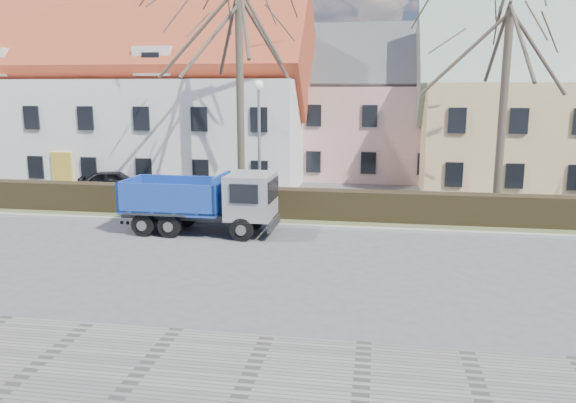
% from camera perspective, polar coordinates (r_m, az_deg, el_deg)
% --- Properties ---
extents(ground, '(120.00, 120.00, 0.00)m').
position_cam_1_polar(ground, '(19.38, -5.02, -5.73)').
color(ground, '#4B4B4E').
extents(sidewalk_near, '(80.00, 5.00, 0.08)m').
position_cam_1_polar(sidewalk_near, '(11.94, -15.59, -17.32)').
color(sidewalk_near, slate).
rests_on(sidewalk_near, ground).
extents(curb_far, '(80.00, 0.30, 0.12)m').
position_cam_1_polar(curb_far, '(23.69, -2.28, -2.37)').
color(curb_far, '#9A9790').
rests_on(curb_far, ground).
extents(grass_strip, '(80.00, 3.00, 0.10)m').
position_cam_1_polar(grass_strip, '(25.22, -1.55, -1.54)').
color(grass_strip, '#49522E').
rests_on(grass_strip, ground).
extents(hedge, '(60.00, 0.90, 1.30)m').
position_cam_1_polar(hedge, '(24.90, -1.64, -0.29)').
color(hedge, black).
rests_on(hedge, ground).
extents(building_white, '(26.80, 10.80, 9.50)m').
position_cam_1_polar(building_white, '(38.26, -18.41, 9.42)').
color(building_white, silver).
rests_on(building_white, ground).
extents(building_pink, '(10.80, 8.80, 8.00)m').
position_cam_1_polar(building_pink, '(37.98, 8.43, 8.73)').
color(building_pink, '#C8988E').
rests_on(building_pink, ground).
extents(tree_1, '(9.20, 9.20, 12.65)m').
position_cam_1_polar(tree_1, '(27.26, -4.92, 12.69)').
color(tree_1, '#43392E').
rests_on(tree_1, ground).
extents(tree_2, '(8.00, 8.00, 11.00)m').
position_cam_1_polar(tree_2, '(26.97, 21.11, 10.24)').
color(tree_2, '#43392E').
rests_on(tree_2, ground).
extents(dump_truck, '(6.38, 2.46, 2.54)m').
position_cam_1_polar(dump_truck, '(22.71, -9.43, 0.01)').
color(dump_truck, navy).
rests_on(dump_truck, ground).
extents(streetlight, '(0.48, 0.48, 6.14)m').
position_cam_1_polar(streetlight, '(25.65, -2.93, 5.52)').
color(streetlight, gray).
rests_on(streetlight, ground).
extents(cart_frame, '(0.65, 0.39, 0.58)m').
position_cam_1_polar(cart_frame, '(25.01, -16.65, -1.56)').
color(cart_frame, silver).
rests_on(cart_frame, ground).
extents(parked_car_a, '(4.11, 2.45, 1.31)m').
position_cam_1_polar(parked_car_a, '(32.28, -17.18, 1.91)').
color(parked_car_a, black).
rests_on(parked_car_a, ground).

